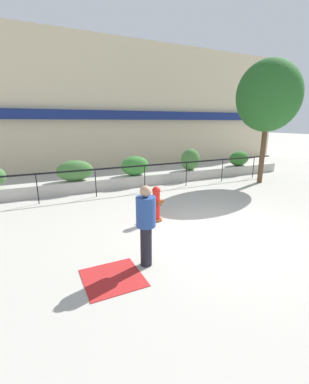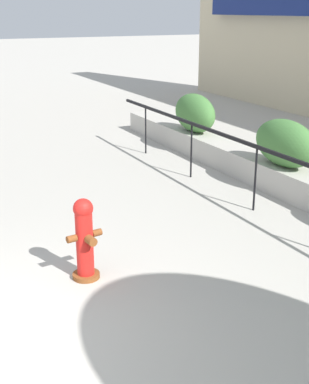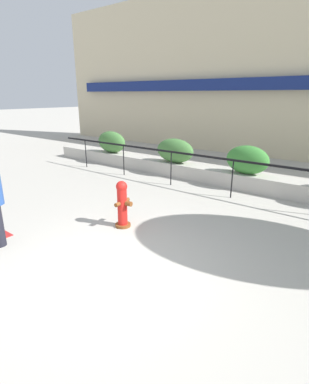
% 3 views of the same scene
% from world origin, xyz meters
% --- Properties ---
extents(ground_plane, '(120.00, 120.00, 0.00)m').
position_xyz_m(ground_plane, '(0.00, 0.00, 0.00)').
color(ground_plane, '#B2ADA3').
extents(building_facade, '(30.00, 1.36, 8.00)m').
position_xyz_m(building_facade, '(0.00, 11.98, 3.99)').
color(building_facade, beige).
rests_on(building_facade, ground).
extents(planter_wall_low, '(18.00, 0.70, 0.50)m').
position_xyz_m(planter_wall_low, '(0.00, 6.00, 0.25)').
color(planter_wall_low, '#B7B2A8').
rests_on(planter_wall_low, ground).
extents(fence_railing_segment, '(15.00, 0.05, 1.15)m').
position_xyz_m(fence_railing_segment, '(-0.00, 4.90, 1.02)').
color(fence_railing_segment, black).
rests_on(fence_railing_segment, ground).
extents(hedge_bush_1, '(1.52, 0.70, 0.87)m').
position_xyz_m(hedge_bush_1, '(-2.74, 6.00, 0.94)').
color(hedge_bush_1, '#427538').
rests_on(hedge_bush_1, planter_wall_low).
extents(hedge_bush_2, '(1.36, 0.70, 0.89)m').
position_xyz_m(hedge_bush_2, '(-0.01, 6.00, 0.95)').
color(hedge_bush_2, '#387F33').
rests_on(hedge_bush_2, planter_wall_low).
extents(hedge_bush_3, '(1.07, 0.70, 1.11)m').
position_xyz_m(hedge_bush_3, '(3.07, 6.00, 1.06)').
color(hedge_bush_3, '#427538').
rests_on(hedge_bush_3, planter_wall_low).
extents(hedge_bush_4, '(1.32, 0.69, 0.83)m').
position_xyz_m(hedge_bush_4, '(6.41, 6.00, 0.91)').
color(hedge_bush_4, '#2D6B28').
rests_on(hedge_bush_4, planter_wall_low).
extents(fire_hydrant, '(0.45, 0.48, 1.08)m').
position_xyz_m(fire_hydrant, '(-1.11, 1.49, 0.55)').
color(fire_hydrant, brown).
rests_on(fire_hydrant, ground).
extents(street_tree, '(3.07, 2.76, 5.70)m').
position_xyz_m(street_tree, '(5.84, 3.88, 4.07)').
color(street_tree, brown).
rests_on(street_tree, ground).
extents(pedestrian, '(0.50, 0.50, 1.73)m').
position_xyz_m(pedestrian, '(-2.42, -0.69, 0.99)').
color(pedestrian, black).
rests_on(pedestrian, ground).
extents(tactile_warning_pad, '(1.11, 1.11, 0.01)m').
position_xyz_m(tactile_warning_pad, '(-3.21, -0.85, 0.01)').
color(tactile_warning_pad, '#B22323').
rests_on(tactile_warning_pad, ground).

